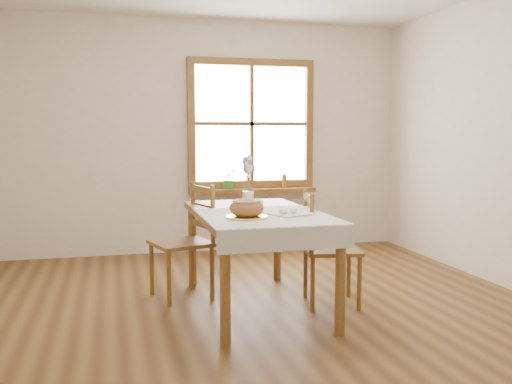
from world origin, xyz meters
TOP-DOWN VIEW (x-y plane):
  - ground at (0.00, 0.00)m, footprint 5.00×5.00m
  - room_walls at (0.00, 0.00)m, footprint 4.60×5.10m
  - window at (0.50, 2.47)m, footprint 1.46×0.08m
  - window_sill at (0.50, 2.40)m, footprint 1.46×0.20m
  - dining_table at (0.00, 0.30)m, footprint 0.90×1.60m
  - table_linen at (0.00, -0.00)m, footprint 0.91×0.99m
  - chair_left at (-0.53, 0.70)m, footprint 0.56×0.55m
  - chair_right at (0.60, 0.23)m, footprint 0.51×0.49m
  - bread_plate at (-0.16, -0.08)m, footprint 0.29×0.29m
  - bread_loaf at (-0.16, -0.08)m, footprint 0.24×0.24m
  - egg_napkin at (0.17, -0.01)m, footprint 0.30×0.27m
  - eggs at (0.17, -0.01)m, footprint 0.23×0.22m
  - salt_shaker at (0.01, 0.32)m, footprint 0.05×0.05m
  - pepper_shaker at (0.03, 0.27)m, footprint 0.05×0.05m
  - flower_vase at (0.04, 0.71)m, footprint 0.11×0.11m
  - lavender_bouquet at (0.04, 0.71)m, footprint 0.17×0.17m
  - potted_plant at (0.22, 2.40)m, footprint 0.26×0.28m
  - amber_bottle at (0.87, 2.40)m, footprint 0.06×0.06m

SIDE VIEW (x-z plane):
  - ground at x=0.00m, z-range 0.00..0.00m
  - chair_right at x=0.60m, z-range 0.00..0.90m
  - chair_left at x=-0.53m, z-range 0.00..0.93m
  - dining_table at x=0.00m, z-range 0.29..1.04m
  - window_sill at x=0.50m, z-range 0.66..0.71m
  - table_linen at x=0.00m, z-range 0.75..0.76m
  - egg_napkin at x=0.17m, z-range 0.76..0.77m
  - bread_plate at x=-0.16m, z-range 0.76..0.78m
  - eggs at x=0.17m, z-range 0.77..0.81m
  - amber_bottle at x=0.87m, z-range 0.71..0.88m
  - potted_plant at x=0.22m, z-range 0.71..0.89m
  - pepper_shaker at x=0.03m, z-range 0.76..0.84m
  - flower_vase at x=0.04m, z-range 0.75..0.85m
  - salt_shaker at x=0.01m, z-range 0.76..0.85m
  - bread_loaf at x=-0.16m, z-range 0.78..0.91m
  - lavender_bouquet at x=0.04m, z-range 0.85..1.17m
  - window at x=0.50m, z-range 0.72..2.18m
  - room_walls at x=0.00m, z-range 0.38..3.03m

